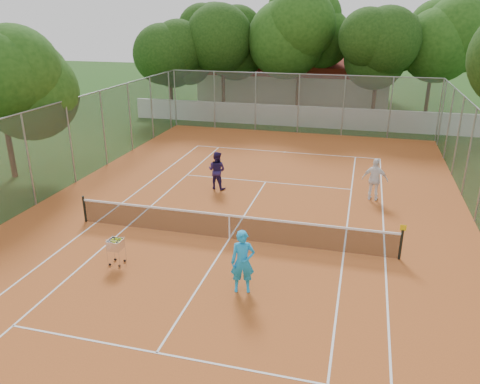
% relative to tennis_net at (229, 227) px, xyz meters
% --- Properties ---
extents(ground, '(120.00, 120.00, 0.00)m').
position_rel_tennis_net_xyz_m(ground, '(0.00, 0.00, -0.51)').
color(ground, '#18380F').
rests_on(ground, ground).
extents(court_pad, '(18.00, 34.00, 0.02)m').
position_rel_tennis_net_xyz_m(court_pad, '(0.00, 0.00, -0.50)').
color(court_pad, '#AE5521').
rests_on(court_pad, ground).
extents(court_lines, '(10.98, 23.78, 0.01)m').
position_rel_tennis_net_xyz_m(court_lines, '(0.00, 0.00, -0.49)').
color(court_lines, white).
rests_on(court_lines, court_pad).
extents(tennis_net, '(11.88, 0.10, 0.98)m').
position_rel_tennis_net_xyz_m(tennis_net, '(0.00, 0.00, 0.00)').
color(tennis_net, black).
rests_on(tennis_net, court_pad).
extents(perimeter_fence, '(18.00, 34.00, 4.00)m').
position_rel_tennis_net_xyz_m(perimeter_fence, '(0.00, 0.00, 1.49)').
color(perimeter_fence, slate).
rests_on(perimeter_fence, ground).
extents(boundary_wall, '(26.00, 0.30, 1.50)m').
position_rel_tennis_net_xyz_m(boundary_wall, '(0.00, 19.00, 0.24)').
color(boundary_wall, white).
rests_on(boundary_wall, ground).
extents(clubhouse, '(16.40, 9.00, 4.40)m').
position_rel_tennis_net_xyz_m(clubhouse, '(-2.00, 29.00, 1.69)').
color(clubhouse, beige).
rests_on(clubhouse, ground).
extents(tropical_trees, '(29.00, 19.00, 10.00)m').
position_rel_tennis_net_xyz_m(tropical_trees, '(0.00, 22.00, 4.49)').
color(tropical_trees, black).
rests_on(tropical_trees, ground).
extents(player_near, '(0.80, 0.63, 1.94)m').
position_rel_tennis_net_xyz_m(player_near, '(1.33, -3.20, 0.48)').
color(player_near, '#1B9DE7').
rests_on(player_near, court_pad).
extents(player_far_left, '(0.99, 0.84, 1.79)m').
position_rel_tennis_net_xyz_m(player_far_left, '(-2.03, 4.94, 0.41)').
color(player_far_left, '#26194C').
rests_on(player_far_left, court_pad).
extents(player_far_right, '(1.15, 0.59, 1.89)m').
position_rel_tennis_net_xyz_m(player_far_right, '(5.08, 5.34, 0.45)').
color(player_far_right, white).
rests_on(player_far_right, court_pad).
extents(ball_hopper, '(0.61, 0.61, 0.97)m').
position_rel_tennis_net_xyz_m(ball_hopper, '(-3.05, -2.74, -0.00)').
color(ball_hopper, silver).
rests_on(ball_hopper, court_pad).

